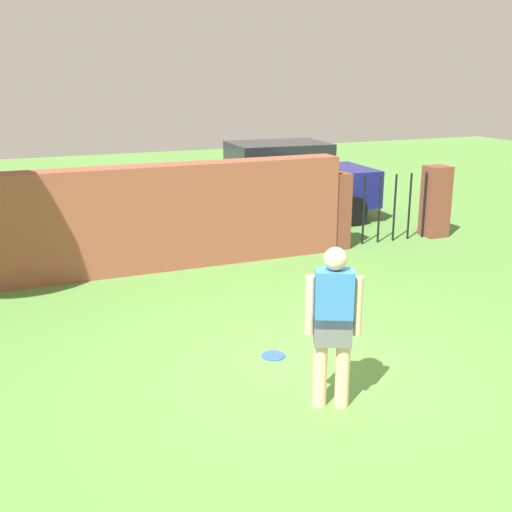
% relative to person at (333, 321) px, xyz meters
% --- Properties ---
extents(ground_plane, '(40.00, 40.00, 0.00)m').
position_rel_person_xyz_m(ground_plane, '(0.07, 0.65, -0.90)').
color(ground_plane, '#568C3D').
extents(brick_wall, '(8.52, 0.50, 1.73)m').
position_rel_person_xyz_m(brick_wall, '(-1.43, 5.09, -0.03)').
color(brick_wall, brown).
rests_on(brick_wall, ground).
extents(person, '(0.50, 0.35, 1.62)m').
position_rel_person_xyz_m(person, '(0.00, 0.00, 0.00)').
color(person, beige).
rests_on(person, ground).
extents(fence_gate, '(2.70, 0.44, 1.40)m').
position_rel_person_xyz_m(fence_gate, '(4.06, 5.09, -0.20)').
color(fence_gate, brown).
rests_on(fence_gate, ground).
extents(car, '(4.30, 2.13, 1.72)m').
position_rel_person_xyz_m(car, '(2.84, 7.42, -0.04)').
color(car, navy).
rests_on(car, ground).
extents(frisbee_blue, '(0.27, 0.27, 0.02)m').
position_rel_person_xyz_m(frisbee_blue, '(-0.06, 1.23, -0.89)').
color(frisbee_blue, blue).
rests_on(frisbee_blue, ground).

